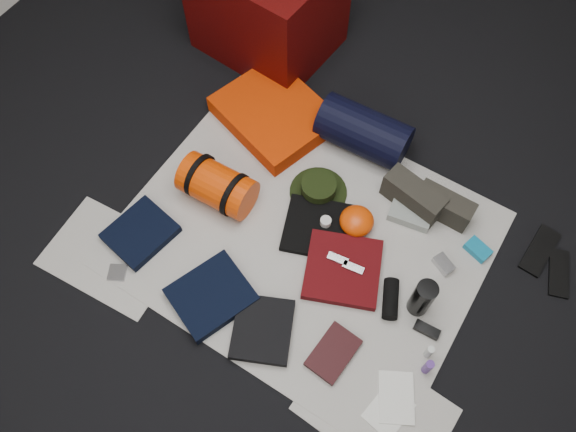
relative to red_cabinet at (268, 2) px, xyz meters
The scene contains 37 objects.
floor 1.28m from the red_cabinet, 49.67° to the right, with size 4.50×4.50×0.02m, color black.
newspaper_mat 1.27m from the red_cabinet, 49.67° to the right, with size 1.60×1.30×0.01m, color silver.
newspaper_sheet_front_left 1.53m from the red_cabinet, 86.04° to the right, with size 0.58×0.40×0.00m, color silver.
newspaper_sheet_front_right 2.07m from the red_cabinet, 44.86° to the right, with size 0.58×0.40×0.00m, color silver.
red_cabinet is the anchor object (origin of this frame).
sleeping_pad 0.60m from the red_cabinet, 54.22° to the right, with size 0.55×0.45×0.10m, color red.
stuff_sack 1.05m from the red_cabinet, 70.35° to the right, with size 0.20×0.20×0.35m, color #D53803.
sack_strap_left 1.02m from the red_cabinet, 75.71° to the right, with size 0.22×0.22×0.03m, color black.
sack_strap_right 1.09m from the red_cabinet, 65.31° to the right, with size 0.22×0.22×0.03m, color black.
navy_duffel 0.87m from the red_cabinet, 23.93° to the right, with size 0.23×0.23×0.45m, color black.
boonie_brim 1.06m from the red_cabinet, 43.44° to the right, with size 0.28×0.28×0.01m, color black.
boonie_crown 1.05m from the red_cabinet, 43.44° to the right, with size 0.17×0.17×0.07m, color black.
hiking_boot_left 1.28m from the red_cabinet, 24.37° to the right, with size 0.30×0.11×0.15m, color #2C2A22.
hiking_boot_right 1.40m from the red_cabinet, 20.61° to the right, with size 0.27×0.10×0.13m, color #2C2A22.
flip_flop_left 1.84m from the red_cabinet, 13.55° to the right, with size 0.10×0.26×0.01m, color black.
flip_flop_right 1.96m from the red_cabinet, 14.50° to the right, with size 0.09×0.23×0.01m, color black.
trousers_navy_a 1.37m from the red_cabinet, 83.26° to the right, with size 0.25×0.29×0.04m, color black.
trousers_navy_b 1.56m from the red_cabinet, 66.42° to the right, with size 0.29×0.33×0.05m, color black.
trousers_charcoal 1.69m from the red_cabinet, 57.94° to the right, with size 0.25×0.28×0.04m, color black.
black_tshirt 1.24m from the red_cabinet, 46.03° to the right, with size 0.31×0.29×0.03m, color black.
red_shirt 1.47m from the red_cabinet, 43.71° to the right, with size 0.33×0.33×0.04m, color #4B080B.
orange_stuff_sack 1.27m from the red_cabinet, 37.90° to the right, with size 0.16×0.16×0.11m, color #D53803.
first_aid_pouch 1.33m from the red_cabinet, 25.92° to the right, with size 0.20×0.15×0.05m, color gray.
water_bottle 1.71m from the red_cabinet, 34.65° to the right, with size 0.09×0.09×0.23m, color black.
speaker 1.66m from the red_cabinet, 38.12° to the right, with size 0.07×0.07×0.18m, color black.
compact_camera 1.62m from the red_cabinet, 27.35° to the right, with size 0.10×0.06×0.04m, color #AEAFB3.
cyan_case 1.65m from the red_cabinet, 20.95° to the right, with size 0.11×0.07×0.04m, color #0F7095.
toiletry_purple 1.97m from the red_cabinet, 37.64° to the right, with size 0.03×0.03×0.10m, color #4A2579.
toiletry_clear 1.92m from the red_cabinet, 36.59° to the right, with size 0.03×0.03×0.09m, color beige.
paperback_book 1.82m from the red_cabinet, 48.35° to the right, with size 0.15×0.23×0.03m, color black.
map_booklet 2.05m from the red_cabinet, 42.22° to the right, with size 0.14×0.21×0.01m, color silver.
map_printout 2.09m from the red_cabinet, 43.52° to the right, with size 0.14×0.18×0.01m, color silver.
sunglasses 1.84m from the red_cabinet, 35.14° to the right, with size 0.11×0.04×0.03m, color black.
key_cluster 1.58m from the red_cabinet, 83.09° to the right, with size 0.08×0.08×0.01m, color #AEAFB3.
tape_roll 1.23m from the red_cabinet, 44.35° to the right, with size 0.05×0.05×0.04m, color beige.
energy_bar_a 1.42m from the red_cabinet, 44.25° to the right, with size 0.10×0.04×0.01m, color #AEAFB3.
energy_bar_b 1.48m from the red_cabinet, 42.05° to the right, with size 0.10×0.04×0.01m, color #AEAFB3.
Camera 1 is at (0.54, -0.98, 2.37)m, focal length 35.00 mm.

